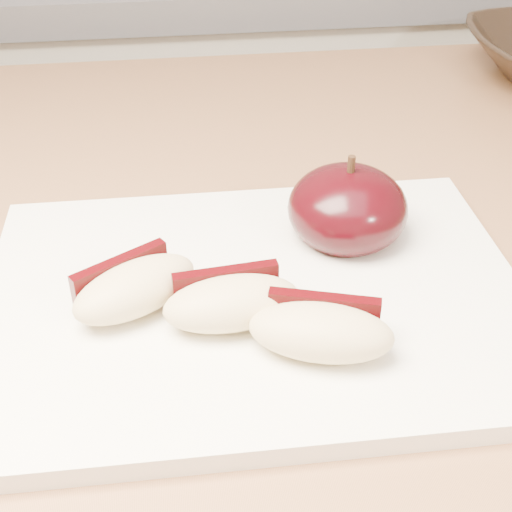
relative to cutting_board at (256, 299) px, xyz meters
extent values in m
cube|color=silver|center=(-0.10, 0.80, -0.46)|extent=(2.40, 0.60, 0.90)
cube|color=#915F3F|center=(-0.10, 0.10, -0.03)|extent=(1.64, 0.64, 0.04)
cube|color=white|center=(0.00, 0.00, 0.00)|extent=(0.32, 0.23, 0.01)
ellipsoid|color=black|center=(0.07, 0.05, 0.03)|extent=(0.08, 0.08, 0.05)
cylinder|color=black|center=(0.07, 0.05, 0.06)|extent=(0.00, 0.00, 0.01)
ellipsoid|color=#D2B985|center=(-0.07, -0.01, 0.02)|extent=(0.08, 0.07, 0.03)
cube|color=black|center=(-0.08, 0.01, 0.02)|extent=(0.05, 0.04, 0.03)
ellipsoid|color=#D2B985|center=(-0.02, -0.03, 0.02)|extent=(0.08, 0.04, 0.03)
cube|color=black|center=(-0.02, -0.01, 0.02)|extent=(0.06, 0.01, 0.03)
ellipsoid|color=#D2B985|center=(0.03, -0.06, 0.02)|extent=(0.08, 0.06, 0.03)
cube|color=black|center=(0.03, -0.04, 0.02)|extent=(0.06, 0.02, 0.03)
camera|label=1|loc=(-0.04, -0.32, 0.27)|focal=50.00mm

